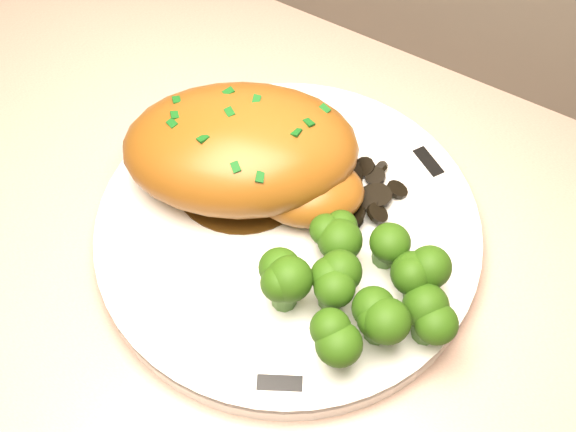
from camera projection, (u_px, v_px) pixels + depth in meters
The scene contains 8 objects.
plate at pixel (288, 230), 0.56m from camera, with size 0.30×0.30×0.02m, color white.
rim_accent_0 at pixel (428, 162), 0.59m from camera, with size 0.03×0.01×0.00m, color black.
rim_accent_1 at pixel (156, 153), 0.59m from camera, with size 0.03×0.01×0.00m, color black.
rim_accent_2 at pixel (280, 383), 0.48m from camera, with size 0.03×0.01×0.00m, color black.
gravy_pool at pixel (243, 176), 0.58m from camera, with size 0.11×0.11×0.00m, color #3E250B.
chicken_breast at pixel (249, 153), 0.55m from camera, with size 0.22×0.20×0.07m.
mushroom_pile at pixel (351, 190), 0.57m from camera, with size 0.08×0.06×0.02m.
broccoli_florets at pixel (363, 287), 0.49m from camera, with size 0.12×0.11×0.04m.
Camera 1 is at (0.37, 1.48, 1.44)m, focal length 45.00 mm.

